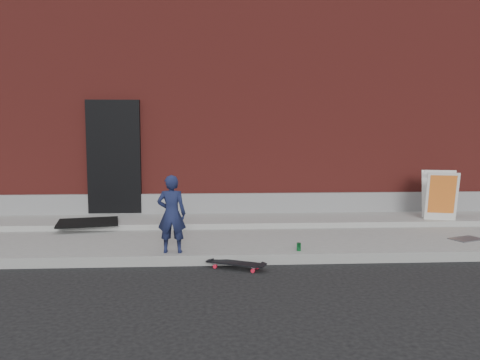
{
  "coord_description": "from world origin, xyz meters",
  "views": [
    {
      "loc": [
        -0.62,
        -6.47,
        1.86
      ],
      "look_at": [
        -0.21,
        0.8,
        1.14
      ],
      "focal_mm": 35.0,
      "sensor_mm": 36.0,
      "label": 1
    }
  ],
  "objects": [
    {
      "name": "sidewalk",
      "position": [
        0.0,
        1.5,
        0.07
      ],
      "size": [
        20.0,
        3.0,
        0.15
      ],
      "primitive_type": "cube",
      "color": "gray",
      "rests_on": "ground"
    },
    {
      "name": "child",
      "position": [
        -1.23,
        0.2,
        0.71
      ],
      "size": [
        0.42,
        0.29,
        1.13
      ],
      "primitive_type": "imported",
      "rotation": [
        0.0,
        0.0,
        3.1
      ],
      "color": "#161C3E",
      "rests_on": "sidewalk"
    },
    {
      "name": "building",
      "position": [
        -0.0,
        6.99,
        2.5
      ],
      "size": [
        20.0,
        8.1,
        5.0
      ],
      "color": "maroon",
      "rests_on": "ground"
    },
    {
      "name": "apron",
      "position": [
        0.0,
        2.4,
        0.2
      ],
      "size": [
        20.0,
        1.2,
        0.1
      ],
      "primitive_type": "cube",
      "color": "gray",
      "rests_on": "sidewalk"
    },
    {
      "name": "doormat",
      "position": [
        -2.9,
        2.01,
        0.27
      ],
      "size": [
        1.2,
        1.05,
        0.03
      ],
      "primitive_type": "cube",
      "rotation": [
        0.0,
        0.0,
        0.21
      ],
      "color": "black",
      "rests_on": "apron"
    },
    {
      "name": "pizza_sign",
      "position": [
        3.63,
        2.04,
        0.71
      ],
      "size": [
        0.7,
        0.78,
        0.93
      ],
      "color": "silver",
      "rests_on": "apron"
    },
    {
      "name": "skateboard",
      "position": [
        -0.32,
        -0.16,
        0.07
      ],
      "size": [
        0.82,
        0.52,
        0.09
      ],
      "color": "red",
      "rests_on": "ground"
    },
    {
      "name": "ground",
      "position": [
        0.0,
        0.0,
        0.0
      ],
      "size": [
        80.0,
        80.0,
        0.0
      ],
      "primitive_type": "plane",
      "color": "black",
      "rests_on": "ground"
    },
    {
      "name": "soda_can",
      "position": [
        0.62,
        0.2,
        0.21
      ],
      "size": [
        0.08,
        0.08,
        0.12
      ],
      "primitive_type": "cylinder",
      "rotation": [
        0.0,
        0.0,
        0.43
      ],
      "color": "#167032",
      "rests_on": "sidewalk"
    },
    {
      "name": "utility_plate",
      "position": [
        3.48,
        0.77,
        0.16
      ],
      "size": [
        0.58,
        0.49,
        0.02
      ],
      "primitive_type": "cube",
      "rotation": [
        0.0,
        0.0,
        0.39
      ],
      "color": "#5C5D62",
      "rests_on": "sidewalk"
    }
  ]
}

